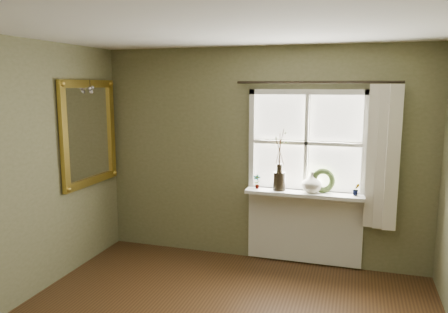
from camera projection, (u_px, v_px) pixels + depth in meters
ceiling at (192, 18)px, 2.96m from camera, size 4.50×4.50×0.00m
wall_back at (261, 155)px, 5.34m from camera, size 4.00×0.10×2.60m
window_frame at (306, 143)px, 5.08m from camera, size 1.36×0.06×1.24m
window_sill at (304, 194)px, 5.07m from camera, size 1.36×0.26×0.04m
window_apron at (304, 227)px, 5.25m from camera, size 1.36×0.04×0.88m
dark_jug at (279, 181)px, 5.14m from camera, size 0.15×0.15×0.22m
cream_vase at (312, 182)px, 5.03m from camera, size 0.28×0.28×0.24m
wreath at (323, 183)px, 5.03m from camera, size 0.31×0.23×0.30m
potted_plant_left at (257, 182)px, 5.22m from camera, size 0.09×0.06×0.17m
potted_plant_right at (356, 189)px, 4.89m from camera, size 0.10×0.09×0.15m
curtain at (383, 158)px, 4.76m from camera, size 0.36×0.12×1.59m
curtain_rod at (317, 82)px, 4.88m from camera, size 1.84×0.03×0.03m
gilt_mirror at (89, 133)px, 5.23m from camera, size 0.10×1.05×1.26m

